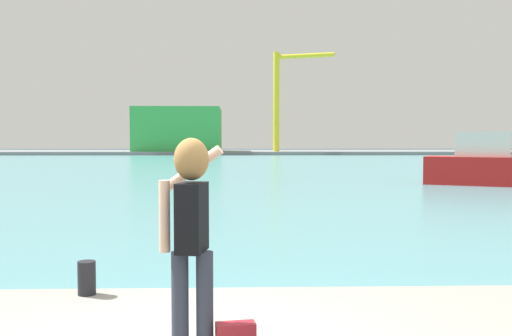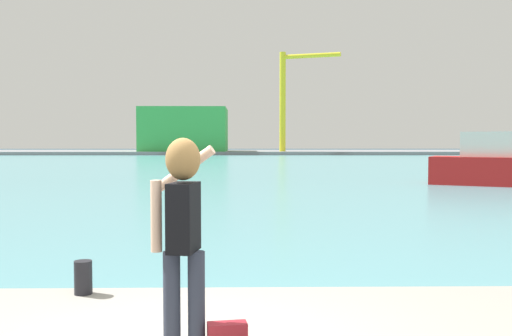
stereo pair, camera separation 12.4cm
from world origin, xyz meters
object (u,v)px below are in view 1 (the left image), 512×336
warehouse_left (179,130)px  harbor_bollard (87,278)px  port_crane (283,92)px  boat_moored (499,166)px  person_photographer (191,222)px

warehouse_left → harbor_bollard: bearing=-84.4°
warehouse_left → port_crane: port_crane is taller
harbor_bollard → port_crane: bearing=84.0°
warehouse_left → boat_moored: bearing=-71.0°
warehouse_left → port_crane: size_ratio=0.88×
harbor_bollard → boat_moored: (14.50, 20.64, 0.31)m
person_photographer → port_crane: 85.85m
port_crane → person_photographer: bearing=-95.0°
person_photographer → harbor_bollard: bearing=47.9°
harbor_bollard → boat_moored: boat_moored is taller
harbor_bollard → warehouse_left: warehouse_left is taller
port_crane → warehouse_left: bearing=166.1°
harbor_bollard → warehouse_left: bearing=95.6°
person_photographer → boat_moored: bearing=-20.2°
person_photographer → warehouse_left: warehouse_left is taller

